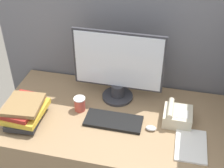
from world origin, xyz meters
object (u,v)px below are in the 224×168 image
at_px(mouse, 151,128).
at_px(coffee_cup, 80,104).
at_px(book_stack, 25,111).
at_px(keyboard, 114,121).
at_px(desk_telephone, 177,116).
at_px(monitor, 118,68).

bearing_deg(mouse, coffee_cup, 170.13).
distance_m(mouse, coffee_cup, 0.50).
relative_size(mouse, book_stack, 0.22).
xyz_separation_m(keyboard, mouse, (0.25, -0.02, 0.00)).
bearing_deg(desk_telephone, book_stack, -168.07).
xyz_separation_m(coffee_cup, desk_telephone, (0.65, 0.03, -0.00)).
relative_size(keyboard, coffee_cup, 3.74).
bearing_deg(keyboard, mouse, -3.77).
bearing_deg(book_stack, mouse, 6.23).
height_order(mouse, book_stack, book_stack).
bearing_deg(monitor, desk_telephone, -20.76).
xyz_separation_m(keyboard, book_stack, (-0.56, -0.10, 0.06)).
height_order(monitor, mouse, monitor).
height_order(keyboard, book_stack, book_stack).
height_order(keyboard, desk_telephone, desk_telephone).
distance_m(keyboard, mouse, 0.25).
bearing_deg(mouse, desk_telephone, 37.15).
bearing_deg(desk_telephone, coffee_cup, -177.51).
relative_size(keyboard, book_stack, 1.19).
bearing_deg(keyboard, book_stack, -169.48).
distance_m(monitor, keyboard, 0.35).
bearing_deg(book_stack, desk_telephone, 11.93).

